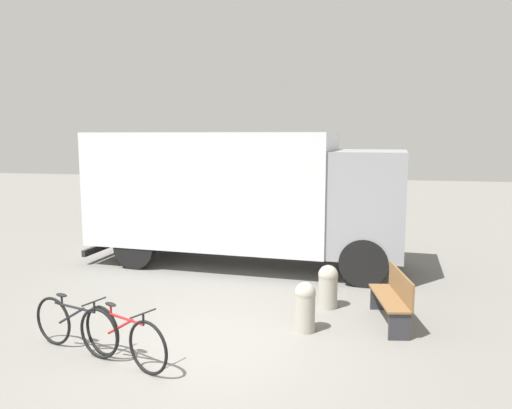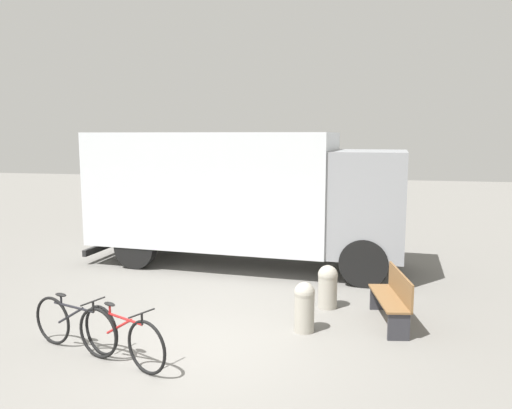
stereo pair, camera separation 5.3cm
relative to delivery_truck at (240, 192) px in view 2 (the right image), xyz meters
name	(u,v)px [view 2 (the right image)]	position (x,y,z in m)	size (l,w,h in m)	color
ground_plane	(201,350)	(0.63, -5.01, -1.81)	(60.00, 60.00, 0.00)	slate
delivery_truck	(240,192)	(0.00, 0.00, 0.00)	(7.75, 2.87, 3.24)	silver
park_bench	(393,296)	(3.48, -3.31, -1.32)	(0.66, 1.54, 0.90)	brown
bicycle_near	(74,325)	(-1.19, -5.41, -1.41)	(1.66, 0.62, 0.85)	black
bicycle_middle	(123,337)	(-0.29, -5.66, -1.41)	(1.59, 0.76, 0.85)	black
bollard_near_bench	(304,305)	(2.05, -3.95, -1.36)	(0.34, 0.34, 0.82)	#9E998C
bollard_far_bench	(328,285)	(2.34, -2.73, -1.37)	(0.37, 0.37, 0.81)	#9E998C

